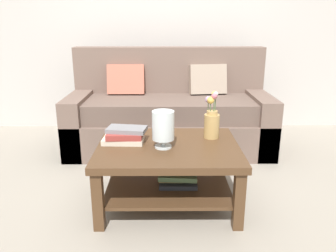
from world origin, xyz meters
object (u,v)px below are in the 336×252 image
at_px(coffee_table, 169,162).
at_px(glass_hurricane_vase, 163,127).
at_px(flower_pitcher, 212,121).
at_px(book_stack_main, 125,135).
at_px(couch, 169,114).

bearing_deg(coffee_table, glass_hurricane_vase, -131.85).
height_order(glass_hurricane_vase, flower_pitcher, flower_pitcher).
distance_m(book_stack_main, flower_pitcher, 0.67).
bearing_deg(glass_hurricane_vase, book_stack_main, 157.17).
relative_size(couch, coffee_table, 2.05).
bearing_deg(coffee_table, book_stack_main, 167.26).
bearing_deg(coffee_table, flower_pitcher, 27.34).
distance_m(coffee_table, book_stack_main, 0.38).
distance_m(coffee_table, flower_pitcher, 0.46).
xyz_separation_m(couch, coffee_table, (-0.02, -1.23, -0.04)).
xyz_separation_m(coffee_table, glass_hurricane_vase, (-0.04, -0.05, 0.29)).
relative_size(coffee_table, book_stack_main, 3.09).
xyz_separation_m(couch, book_stack_main, (-0.34, -1.16, 0.15)).
bearing_deg(book_stack_main, flower_pitcher, 8.32).
relative_size(couch, book_stack_main, 6.34).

